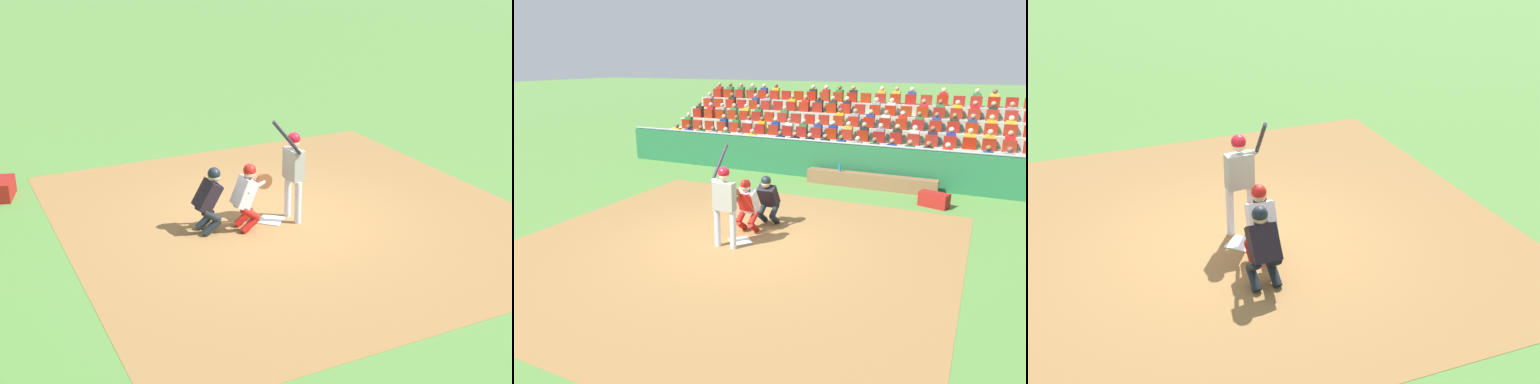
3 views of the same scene
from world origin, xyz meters
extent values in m
plane|color=#51803A|center=(0.00, 0.00, 0.00)|extent=(160.00, 160.00, 0.00)
cube|color=olive|center=(0.00, 0.50, 0.00)|extent=(9.12, 8.75, 0.01)
cube|color=white|center=(0.00, 0.00, 0.02)|extent=(0.62, 0.62, 0.02)
cylinder|color=silver|center=(-0.06, 0.39, 0.42)|extent=(0.14, 0.14, 0.84)
cylinder|color=silver|center=(0.31, 0.41, 0.42)|extent=(0.14, 0.14, 0.84)
cube|color=#979B94|center=(0.12, 0.40, 1.13)|extent=(0.46, 0.24, 0.59)
sphere|color=beige|center=(0.12, 0.40, 1.57)|extent=(0.22, 0.22, 0.22)
sphere|color=red|center=(0.12, 0.40, 1.63)|extent=(0.24, 0.24, 0.24)
cylinder|color=#979B94|center=(0.18, 0.38, 1.41)|extent=(0.48, 0.12, 0.14)
cylinder|color=#979B94|center=(0.36, 0.39, 1.41)|extent=(0.17, 0.14, 0.13)
cylinder|color=#22222C|center=(0.39, 0.10, 1.76)|extent=(0.11, 0.59, 0.69)
sphere|color=black|center=(0.41, 0.37, 1.44)|extent=(0.06, 0.06, 0.06)
cylinder|color=red|center=(-0.04, -0.57, 0.15)|extent=(0.15, 0.39, 0.34)
cylinder|color=red|center=(-0.04, -0.57, 0.37)|extent=(0.15, 0.39, 0.33)
cylinder|color=red|center=(0.28, -0.58, 0.15)|extent=(0.15, 0.39, 0.34)
cylinder|color=red|center=(0.28, -0.58, 0.37)|extent=(0.15, 0.39, 0.33)
cube|color=silver|center=(0.12, -0.62, 0.73)|extent=(0.44, 0.45, 0.60)
cube|color=red|center=(0.13, -0.50, 0.73)|extent=(0.39, 0.24, 0.45)
sphere|color=#D1A88B|center=(0.13, -0.51, 1.10)|extent=(0.22, 0.22, 0.22)
cube|color=black|center=(0.13, -0.51, 1.10)|extent=(0.20, 0.12, 0.20)
sphere|color=red|center=(0.13, -0.51, 1.16)|extent=(0.24, 0.24, 0.24)
cylinder|color=brown|center=(0.25, -0.28, 0.95)|extent=(0.08, 0.30, 0.30)
cylinder|color=silver|center=(0.28, -0.46, 0.88)|extent=(0.14, 0.40, 0.22)
cylinder|color=black|center=(-0.24, -1.27, 0.15)|extent=(0.14, 0.39, 0.34)
cylinder|color=black|center=(-0.24, -1.27, 0.37)|extent=(0.14, 0.38, 0.33)
cylinder|color=black|center=(0.08, -1.27, 0.15)|extent=(0.14, 0.39, 0.34)
cylinder|color=black|center=(0.08, -1.27, 0.37)|extent=(0.14, 0.38, 0.33)
cube|color=black|center=(-0.08, -1.28, 0.71)|extent=(0.43, 0.50, 0.59)
cube|color=black|center=(-0.08, -1.16, 0.71)|extent=(0.38, 0.29, 0.42)
sphere|color=tan|center=(-0.08, -1.13, 1.06)|extent=(0.22, 0.22, 0.22)
cube|color=black|center=(-0.08, -1.13, 1.06)|extent=(0.20, 0.14, 0.19)
sphere|color=black|center=(-0.08, -1.13, 1.12)|extent=(0.24, 0.24, 0.24)
cube|color=maroon|center=(-3.54, -4.43, 0.20)|extent=(0.84, 0.58, 0.40)
camera|label=1|loc=(10.73, -5.63, 5.31)|focal=48.13mm
camera|label=2|loc=(-4.57, 8.08, 3.79)|focal=31.88mm
camera|label=3|loc=(-2.94, -9.17, 5.55)|focal=47.46mm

